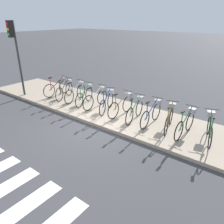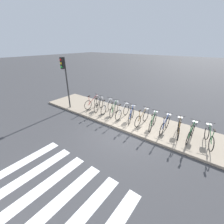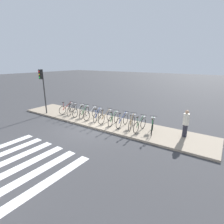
{
  "view_description": "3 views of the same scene",
  "coord_description": "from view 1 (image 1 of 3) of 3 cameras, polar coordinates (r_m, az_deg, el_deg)",
  "views": [
    {
      "loc": [
        5.07,
        -5.57,
        3.85
      ],
      "look_at": [
        0.51,
        0.44,
        0.58
      ],
      "focal_mm": 35.0,
      "sensor_mm": 36.0,
      "label": 1
    },
    {
      "loc": [
        3.66,
        -6.2,
        4.58
      ],
      "look_at": [
        -1.17,
        0.28,
        0.85
      ],
      "focal_mm": 24.0,
      "sensor_mm": 36.0,
      "label": 2
    },
    {
      "loc": [
        7.36,
        -8.35,
        4.36
      ],
      "look_at": [
        1.5,
        0.34,
        1.31
      ],
      "focal_mm": 28.0,
      "sensor_mm": 36.0,
      "label": 3
    }
  ],
  "objects": [
    {
      "name": "parked_bicycle_5",
      "position": [
        9.38,
        -1.23,
        2.89
      ],
      "size": [
        0.64,
        1.58,
        1.01
      ],
      "color": "black",
      "rests_on": "sidewalk"
    },
    {
      "name": "parked_bicycle_10",
      "position": [
        7.86,
        18.76,
        -2.63
      ],
      "size": [
        0.46,
        1.65,
        1.01
      ],
      "color": "black",
      "rests_on": "sidewalk"
    },
    {
      "name": "parked_bicycle_11",
      "position": [
        7.82,
        24.2,
        -3.66
      ],
      "size": [
        0.63,
        1.59,
        1.01
      ],
      "color": "black",
      "rests_on": "sidewalk"
    },
    {
      "name": "parked_bicycle_1",
      "position": [
        11.22,
        -12.13,
        5.86
      ],
      "size": [
        0.66,
        1.57,
        1.01
      ],
      "color": "black",
      "rests_on": "sidewalk"
    },
    {
      "name": "parked_bicycle_7",
      "position": [
        8.59,
        6.18,
        0.79
      ],
      "size": [
        0.46,
        1.64,
        1.01
      ],
      "color": "black",
      "rests_on": "sidewalk"
    },
    {
      "name": "ground_plane",
      "position": [
        8.46,
        -4.55,
        -3.76
      ],
      "size": [
        120.0,
        120.0,
        0.0
      ],
      "primitive_type": "plane",
      "color": "#38383A"
    },
    {
      "name": "parked_bicycle_2",
      "position": [
        10.74,
        -9.3,
        5.29
      ],
      "size": [
        0.46,
        1.63,
        1.01
      ],
      "color": "black",
      "rests_on": "sidewalk"
    },
    {
      "name": "parked_bicycle_0",
      "position": [
        11.75,
        -13.84,
        6.49
      ],
      "size": [
        0.46,
        1.65,
        1.01
      ],
      "color": "black",
      "rests_on": "sidewalk"
    },
    {
      "name": "sidewalk",
      "position": [
        9.41,
        1.1,
        -0.34
      ],
      "size": [
        15.11,
        2.81,
        0.12
      ],
      "color": "gray",
      "rests_on": "ground_plane"
    },
    {
      "name": "parked_bicycle_6",
      "position": [
        9.01,
        2.67,
        1.99
      ],
      "size": [
        0.46,
        1.65,
        1.01
      ],
      "color": "black",
      "rests_on": "sidewalk"
    },
    {
      "name": "parked_bicycle_8",
      "position": [
        8.36,
        10.43,
        -0.15
      ],
      "size": [
        0.46,
        1.65,
        1.01
      ],
      "color": "black",
      "rests_on": "sidewalk"
    },
    {
      "name": "traffic_light",
      "position": [
        11.87,
        -24.22,
        16.03
      ],
      "size": [
        0.24,
        0.4,
        3.63
      ],
      "color": "#2D2D2D",
      "rests_on": "sidewalk"
    },
    {
      "name": "parked_bicycle_4",
      "position": [
        9.84,
        -4.02,
        3.84
      ],
      "size": [
        0.46,
        1.65,
        1.01
      ],
      "color": "black",
      "rests_on": "sidewalk"
    },
    {
      "name": "parked_bicycle_9",
      "position": [
        8.1,
        14.81,
        -1.35
      ],
      "size": [
        0.55,
        1.61,
        1.01
      ],
      "color": "black",
      "rests_on": "sidewalk"
    },
    {
      "name": "parked_bicycle_3",
      "position": [
        10.26,
        -7.02,
        4.54
      ],
      "size": [
        0.6,
        1.59,
        1.01
      ],
      "color": "black",
      "rests_on": "sidewalk"
    }
  ]
}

